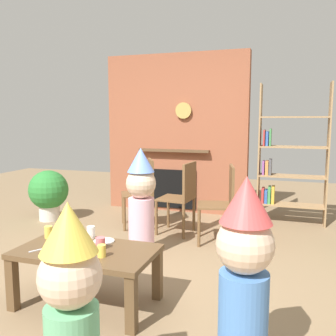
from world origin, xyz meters
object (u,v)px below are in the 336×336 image
at_px(paper_cup_near_right, 91,232).
at_px(child_with_cone_hat, 71,308).
at_px(paper_cup_far_left, 100,243).
at_px(potted_plant_short, 49,192).
at_px(coffee_table, 86,258).
at_px(dining_chair_left, 144,189).
at_px(paper_plate_front, 104,241).
at_px(child_in_pink, 244,274).
at_px(dining_chair_middle, 182,194).
at_px(paper_cup_near_left, 48,232).
at_px(paper_cup_center, 102,251).
at_px(dining_chair_right, 223,199).
at_px(paper_plate_rear, 76,254).
at_px(child_by_the_chairs, 141,199).
at_px(birthday_cake_slice, 91,256).
at_px(bookshelf, 286,162).

distance_m(paper_cup_near_right, child_with_cone_hat, 1.37).
relative_size(paper_cup_far_left, potted_plant_short, 0.13).
bearing_deg(coffee_table, dining_chair_left, 100.07).
relative_size(paper_plate_front, child_with_cone_hat, 0.16).
xyz_separation_m(paper_cup_near_right, child_in_pink, (1.33, -0.68, 0.10)).
xyz_separation_m(paper_cup_far_left, dining_chair_middle, (0.10, 1.89, 0.02)).
bearing_deg(paper_cup_near_right, dining_chair_middle, 80.05).
height_order(paper_cup_near_left, dining_chair_middle, dining_chair_middle).
bearing_deg(paper_cup_center, dining_chair_right, 73.70).
bearing_deg(child_in_pink, dining_chair_left, -37.86).
relative_size(paper_plate_rear, child_with_cone_hat, 0.17).
height_order(paper_cup_center, child_with_cone_hat, child_with_cone_hat).
xyz_separation_m(paper_cup_near_left, dining_chair_left, (0.06, 1.95, 0.02)).
relative_size(coffee_table, paper_cup_near_left, 10.63).
distance_m(paper_cup_far_left, paper_plate_rear, 0.21).
height_order(child_in_pink, dining_chair_right, child_in_pink).
bearing_deg(paper_cup_far_left, paper_plate_front, 108.71).
relative_size(child_with_cone_hat, potted_plant_short, 1.50).
distance_m(child_in_pink, child_by_the_chairs, 2.00).
bearing_deg(dining_chair_left, paper_cup_far_left, 74.99).
relative_size(coffee_table, dining_chair_middle, 1.18).
xyz_separation_m(coffee_table, dining_chair_middle, (0.21, 1.93, 0.14)).
bearing_deg(dining_chair_left, potted_plant_short, -22.36).
bearing_deg(paper_cup_far_left, birthday_cake_slice, -75.05).
xyz_separation_m(paper_plate_front, paper_plate_rear, (-0.05, -0.33, 0.00)).
xyz_separation_m(bookshelf, paper_cup_center, (-1.21, -2.99, -0.36)).
distance_m(coffee_table, dining_chair_right, 1.92).
height_order(bookshelf, paper_cup_far_left, bookshelf).
height_order(coffee_table, paper_cup_near_right, paper_cup_near_right).
distance_m(birthday_cake_slice, child_with_cone_hat, 0.86).
height_order(child_with_cone_hat, potted_plant_short, child_with_cone_hat).
distance_m(paper_cup_near_right, child_in_pink, 1.49).
relative_size(paper_cup_far_left, dining_chair_right, 0.10).
bearing_deg(dining_chair_middle, paper_cup_near_left, 76.06).
distance_m(child_with_cone_hat, potted_plant_short, 3.73).
bearing_deg(dining_chair_left, paper_plate_front, 74.52).
height_order(paper_cup_far_left, birthday_cake_slice, paper_cup_far_left).
xyz_separation_m(child_by_the_chairs, potted_plant_short, (-1.75, 0.83, -0.19)).
bearing_deg(coffee_table, dining_chair_middle, 83.92).
bearing_deg(paper_cup_far_left, coffee_table, -159.69).
height_order(paper_cup_near_right, dining_chair_right, dining_chair_right).
distance_m(child_with_cone_hat, dining_chair_right, 2.76).
bearing_deg(dining_chair_right, coffee_table, 54.24).
height_order(child_by_the_chairs, dining_chair_right, child_by_the_chairs).
bearing_deg(paper_plate_front, child_with_cone_hat, -68.48).
bearing_deg(paper_cup_center, paper_plate_rear, -171.05).
bearing_deg(dining_chair_middle, child_by_the_chairs, 80.61).
relative_size(paper_cup_near_right, dining_chair_left, 0.11).
bearing_deg(birthday_cake_slice, bookshelf, 68.25).
bearing_deg(child_in_pink, paper_cup_center, 1.92).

